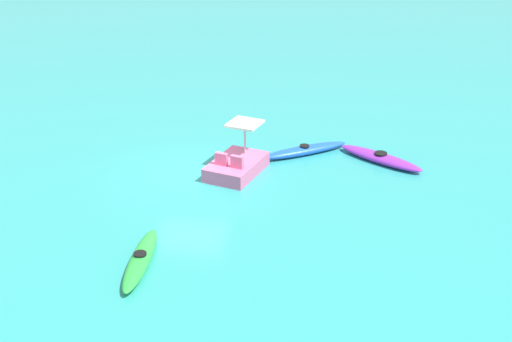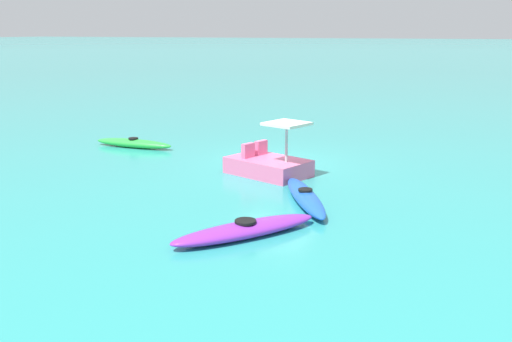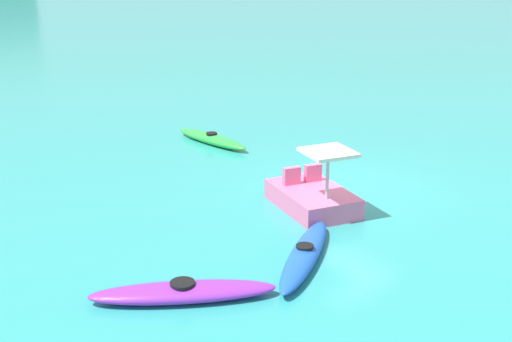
{
  "view_description": "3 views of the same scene",
  "coord_description": "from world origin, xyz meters",
  "views": [
    {
      "loc": [
        -4.94,
        21.06,
        10.16
      ],
      "look_at": [
        -2.42,
        0.34,
        0.48
      ],
      "focal_mm": 47.52,
      "sensor_mm": 36.0,
      "label": 1
    },
    {
      "loc": [
        -16.97,
        -6.79,
        4.26
      ],
      "look_at": [
        -2.65,
        -0.46,
        0.35
      ],
      "focal_mm": 39.57,
      "sensor_mm": 36.0,
      "label": 2
    },
    {
      "loc": [
        -13.26,
        -11.31,
        6.24
      ],
      "look_at": [
        -1.73,
        1.56,
        0.51
      ],
      "focal_mm": 48.39,
      "sensor_mm": 36.0,
      "label": 3
    }
  ],
  "objects": [
    {
      "name": "ground_plane",
      "position": [
        0.0,
        0.0,
        0.0
      ],
      "size": [
        600.0,
        600.0,
        0.0
      ],
      "primitive_type": "plane",
      "color": "teal"
    },
    {
      "name": "kayak_blue",
      "position": [
        -3.92,
        -2.39,
        0.16
      ],
      "size": [
        3.33,
        2.36,
        0.37
      ],
      "color": "blue",
      "rests_on": "ground_plane"
    },
    {
      "name": "kayak_purple",
      "position": [
        -6.73,
        -2.02,
        0.16
      ],
      "size": [
        3.23,
        2.57,
        0.37
      ],
      "color": "purple",
      "rests_on": "ground_plane"
    },
    {
      "name": "kayak_green",
      "position": [
        0.11,
        5.77,
        0.16
      ],
      "size": [
        0.69,
        3.24,
        0.37
      ],
      "color": "green",
      "rests_on": "ground_plane"
    },
    {
      "name": "pedal_boat_pink",
      "position": [
        -1.64,
        -0.43,
        0.34
      ],
      "size": [
        2.17,
        2.75,
        1.68
      ],
      "color": "pink",
      "rests_on": "ground_plane"
    }
  ]
}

